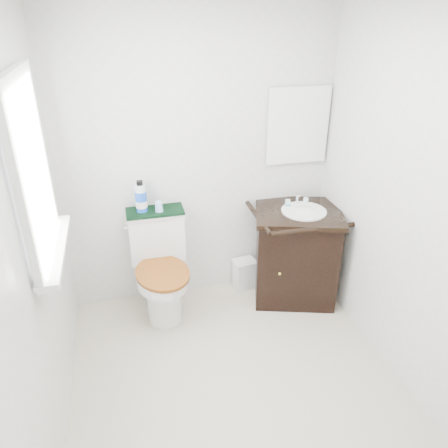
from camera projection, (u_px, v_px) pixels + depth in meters
name	position (u px, v px, depth m)	size (l,w,h in m)	color
floor	(237.00, 385.00, 2.99)	(2.40, 2.40, 0.00)	beige
wall_back	(199.00, 162.00, 3.49)	(2.40, 2.40, 0.00)	silver
wall_front	(341.00, 396.00, 1.41)	(2.40, 2.40, 0.00)	silver
wall_left	(31.00, 254.00, 2.21)	(2.40, 2.40, 0.00)	silver
wall_right	(412.00, 210.00, 2.68)	(2.40, 2.40, 0.00)	silver
window	(31.00, 171.00, 2.28)	(0.02, 0.70, 0.90)	white
mirror	(298.00, 126.00, 3.53)	(0.50, 0.02, 0.60)	silver
toilet	(161.00, 271.00, 3.57)	(0.47, 0.67, 0.85)	silver
vanity	(296.00, 252.00, 3.74)	(0.84, 0.78, 0.92)	black
trash_bin	(244.00, 274.00, 3.96)	(0.21, 0.18, 0.28)	silver
towel	(155.00, 211.00, 3.46)	(0.45, 0.22, 0.02)	black
mouthwash_bottle	(141.00, 197.00, 3.39)	(0.09, 0.09, 0.25)	blue
cup	(159.00, 206.00, 3.42)	(0.07, 0.07, 0.08)	#8BB9E3
soap_bar	(288.00, 206.00, 3.63)	(0.07, 0.05, 0.02)	#196C7A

